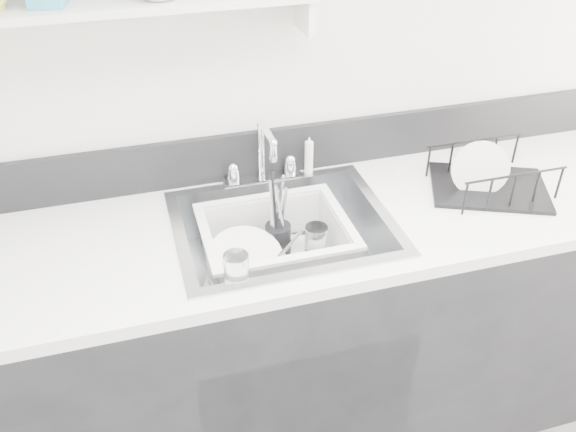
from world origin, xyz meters
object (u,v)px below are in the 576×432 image
object	(u,v)px
counter_run	(284,335)
dish_rack	(492,172)
sink	(283,248)
wash_tub	(276,247)

from	to	relation	value
counter_run	dish_rack	distance (m)	0.86
sink	wash_tub	size ratio (longest dim) A/B	1.46
counter_run	dish_rack	xyz separation A→B (m)	(0.69, 0.00, 0.52)
counter_run	sink	size ratio (longest dim) A/B	5.00
counter_run	dish_rack	world-z (taller)	dish_rack
sink	wash_tub	distance (m)	0.03
wash_tub	dish_rack	distance (m)	0.73
sink	dish_rack	xyz separation A→B (m)	(0.69, 0.00, 0.15)
counter_run	wash_tub	xyz separation A→B (m)	(-0.02, 0.00, 0.38)
counter_run	dish_rack	size ratio (longest dim) A/B	8.89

